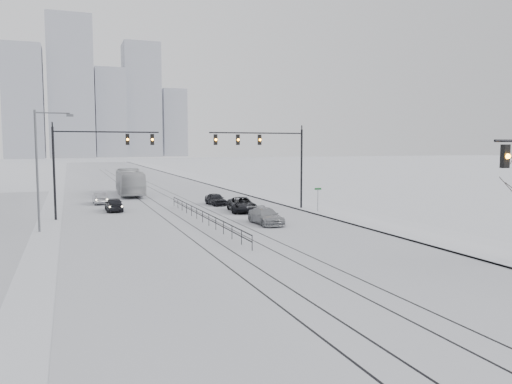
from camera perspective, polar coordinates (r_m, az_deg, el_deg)
The scene contains 17 objects.
ground at distance 15.75m, azimuth 24.19°, elevation -19.13°, with size 500.00×500.00×0.00m, color silver.
road at distance 71.10m, azimuth -12.19°, elevation 0.05°, with size 22.00×260.00×0.02m, color silver.
sidewalk_east at distance 74.26m, azimuth -1.83°, elevation 0.45°, with size 5.00×260.00×0.16m, color white.
curb at distance 73.51m, azimuth -3.64°, elevation 0.37°, with size 0.10×260.00×0.12m, color gray.
tram_rails at distance 51.50m, azimuth -8.91°, elevation -1.85°, with size 5.30×180.00×0.01m.
skyline at distance 285.13m, azimuth -17.71°, elevation 9.96°, with size 96.00×48.00×72.00m.
traffic_mast_ne at distance 48.68m, azimuth 1.68°, elevation 4.58°, with size 9.60×0.37×8.00m.
traffic_mast_nw at distance 46.09m, azimuth -18.44°, elevation 4.03°, with size 9.10×0.37×8.00m.
street_light_west at distance 40.12m, azimuth -23.35°, elevation 3.20°, with size 2.73×0.25×9.00m.
median_fence at distance 41.77m, azimuth -6.13°, elevation -2.78°, with size 0.06×24.00×1.00m.
street_sign at distance 47.75m, azimuth 7.08°, elevation -0.47°, with size 0.70×0.06×2.40m.
sedan_sb_inner at distance 50.52m, azimuth -15.92°, elevation -1.38°, with size 1.59×3.95×1.34m, color black.
sedan_sb_outer at distance 57.27m, azimuth -17.42°, elevation -0.69°, with size 1.35×3.86×1.27m, color gray.
sedan_nb_front at distance 48.24m, azimuth -1.65°, elevation -1.46°, with size 2.32×5.03×1.40m, color black.
sedan_nb_right at distance 40.58m, azimuth 1.12°, elevation -2.81°, with size 1.84×4.52×1.31m, color #919397.
sedan_nb_far at distance 53.84m, azimuth -4.62°, elevation -0.83°, with size 1.51×3.75×1.28m, color black.
box_truck at distance 66.43m, azimuth -14.23°, elevation 1.08°, with size 2.80×11.98×3.34m, color #B9BBBD.
Camera 1 is at (-10.29, -10.06, 6.40)m, focal length 35.00 mm.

